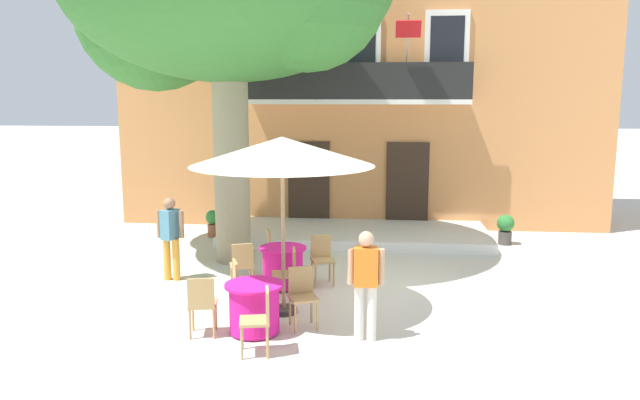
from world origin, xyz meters
The scene contains 18 objects.
ground_plane centered at (0.00, 0.00, 0.00)m, with size 120.00×120.00×0.00m, color beige.
building_facade centered at (-0.65, 6.99, 3.75)m, with size 13.00×5.09×7.50m.
entrance_step_platform centered at (-0.65, 3.69, 0.12)m, with size 6.43×2.63×0.25m, color silver.
cafe_table_near_tree centered at (-1.79, -0.32, 0.39)m, with size 0.86×0.86×0.76m.
cafe_chair_near_tree_0 centered at (-2.47, -0.65, 0.53)m, with size 0.51×0.51×0.91m.
cafe_chair_near_tree_1 centered at (-1.58, -1.04, 0.53)m, with size 0.47×0.47×0.91m.
cafe_chair_near_tree_2 centered at (-1.10, -0.02, 0.53)m, with size 0.50×0.50×0.91m.
cafe_chair_near_tree_3 centered at (-2.08, 0.38, 0.53)m, with size 0.50×0.50×0.91m.
cafe_table_middle centered at (-1.85, -2.54, 0.39)m, with size 0.86×0.86×0.76m.
cafe_chair_middle_0 centered at (-1.19, -2.19, 0.53)m, with size 0.52×0.52×0.91m.
cafe_chair_middle_1 centered at (-2.19, -1.87, 0.53)m, with size 0.52×0.52×0.91m.
cafe_chair_middle_2 centered at (-2.58, -2.75, 0.53)m, with size 0.47×0.47×0.91m.
cafe_chair_middle_3 centered at (-1.62, -3.26, 0.53)m, with size 0.47×0.47×0.91m.
cafe_umbrella centered at (-1.56, -1.63, 2.61)m, with size 2.90×2.90×2.85m.
ground_planter_left centered at (-4.22, 3.58, 0.38)m, with size 0.32×0.32×0.68m.
ground_planter_right centered at (2.91, 3.50, 0.40)m, with size 0.40×0.40×0.72m.
pedestrian_near_entrance centered at (-0.22, -2.64, 0.90)m, with size 0.53×0.24×1.60m.
pedestrian_mid_plaza centered at (-3.98, -0.07, 0.90)m, with size 0.53×0.39×1.60m.
Camera 1 is at (-0.01, -10.99, 3.45)m, focal length 34.24 mm.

